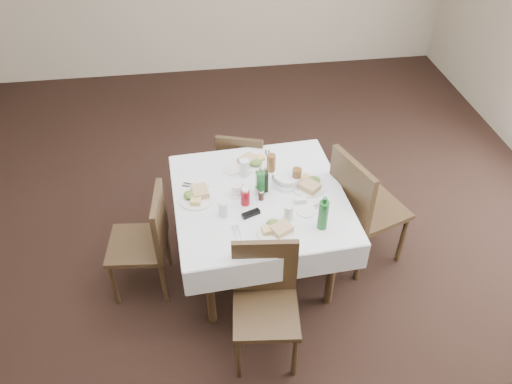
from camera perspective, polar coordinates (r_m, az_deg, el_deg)
The scene contains 33 objects.
ground_plane at distance 4.11m, azimuth -1.17°, elevation -8.48°, with size 7.00×7.00×0.00m, color black.
room_shell at distance 3.03m, azimuth -1.61°, elevation 13.18°, with size 6.04×7.04×2.80m.
dining_table at distance 3.63m, azimuth 0.43°, elevation -1.48°, with size 1.29×1.29×0.76m.
chair_north at distance 4.32m, azimuth -1.58°, elevation 2.97°, with size 0.50×0.50×0.83m.
chair_south at distance 3.29m, azimuth 1.07°, elevation -11.65°, with size 0.46×0.46×0.89m.
chair_east at distance 3.85m, azimuth 11.87°, elevation -1.36°, with size 0.62×0.62×1.02m.
chair_west at distance 3.71m, azimuth -12.25°, elevation -5.06°, with size 0.46×0.46×0.89m.
meal_north at distance 3.86m, azimuth -0.38°, elevation 3.55°, with size 0.26×0.26×0.06m.
meal_south at distance 3.30m, azimuth 2.29°, elevation -4.23°, with size 0.25×0.25×0.05m.
meal_east at distance 3.66m, azimuth 6.10°, elevation 0.91°, with size 0.27×0.27×0.06m.
meal_west at distance 3.56m, azimuth -6.80°, elevation -0.42°, with size 0.26×0.26×0.06m.
side_plate_a at distance 3.80m, azimuth -2.70°, elevation 2.58°, with size 0.14×0.14×0.01m.
side_plate_b at distance 3.46m, azimuth 5.74°, elevation -2.16°, with size 0.14×0.14×0.01m.
water_n at distance 3.71m, azimuth -1.33°, elevation 2.79°, with size 0.07×0.07×0.14m.
water_s at distance 3.36m, azimuth 3.75°, elevation -2.39°, with size 0.06×0.06×0.12m.
water_e at distance 3.69m, azimuth 4.72°, elevation 2.06°, with size 0.06×0.06×0.11m.
water_w at distance 3.39m, azimuth -3.76°, elevation -1.91°, with size 0.06×0.06×0.12m.
iced_tea_a at distance 3.76m, azimuth 1.75°, elevation 3.35°, with size 0.07×0.07×0.14m.
iced_tea_b at distance 3.64m, azimuth 4.67°, elevation 1.72°, with size 0.07×0.07×0.14m.
bread_basket at distance 3.67m, azimuth 3.63°, elevation 1.53°, with size 0.23×0.23×0.08m.
oil_cruet_dark at distance 3.56m, azimuth 0.95°, elevation 1.30°, with size 0.05×0.05×0.21m.
oil_cruet_green at distance 3.53m, azimuth 0.46°, elevation 1.16°, with size 0.06×0.06×0.24m.
ketchup_bottle at distance 3.47m, azimuth -1.24°, elevation -0.55°, with size 0.06×0.06×0.14m.
salt_shaker at distance 3.56m, azimuth 0.09°, elevation 0.11°, with size 0.03×0.03×0.07m.
pepper_shaker at distance 3.52m, azimuth 0.59°, elevation -0.33°, with size 0.04×0.04×0.08m.
coffee_mug at distance 3.56m, azimuth -2.19°, elevation 0.22°, with size 0.12×0.11×0.08m.
sunglasses at distance 3.41m, azimuth -0.58°, elevation -2.49°, with size 0.14×0.09×0.03m.
green_bottle at distance 3.29m, azimuth 7.69°, elevation -2.56°, with size 0.07×0.07×0.26m.
sugar_caddy at distance 3.52m, azimuth 5.05°, elevation -0.94°, with size 0.09×0.05×0.04m.
cutlery_n at distance 3.94m, azimuth 1.33°, elevation 4.14°, with size 0.06×0.16×0.01m.
cutlery_s at distance 3.28m, azimuth -2.01°, elevation -4.91°, with size 0.08×0.18×0.01m.
cutlery_e at distance 3.49m, azimuth 6.55°, elevation -1.84°, with size 0.16×0.09×0.01m.
cutlery_w at distance 3.67m, azimuth -6.93°, elevation 0.59°, with size 0.20×0.13×0.01m.
Camera 1 is at (-0.29, -2.68, 3.11)m, focal length 35.00 mm.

